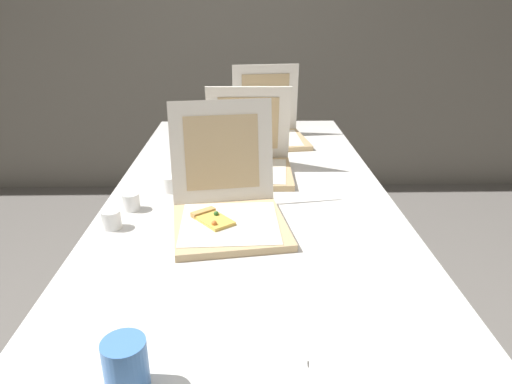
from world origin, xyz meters
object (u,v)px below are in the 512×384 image
Objects in this scene: table at (250,202)px; cup_white_mid at (170,184)px; napkin_pile at (273,384)px; cup_white_far at (203,154)px; cup_printed_front at (126,366)px; pizza_box_back at (270,130)px; cup_white_near_center at (131,202)px; cup_white_near_left at (111,220)px; pizza_box_middle at (250,162)px; pizza_box_front at (228,208)px.

cup_white_mid is at bearing -179.40° from table.
napkin_pile is (0.32, -0.92, -0.02)m from cup_white_mid.
cup_printed_front reaches higher than cup_white_far.
table is at bearing -107.27° from pizza_box_back.
cup_white_near_center is 0.88m from napkin_pile.
pizza_box_back reaches higher than cup_white_far.
cup_white_mid is at bearing 55.72° from cup_white_near_center.
cup_white_near_center is 0.14m from cup_white_near_left.
cup_white_near_center is at bearing -110.32° from cup_white_far.
cup_white_near_left is at bearing -101.96° from cup_white_near_center.
cup_white_near_center is (-0.40, -0.34, -0.02)m from pizza_box_middle.
cup_printed_front reaches higher than table.
table is at bearing 21.95° from cup_white_near_center.
cup_printed_front is at bearing -111.53° from pizza_box_front.
cup_white_mid is at bearing -128.88° from pizza_box_back.
pizza_box_middle is at bearing 88.82° from table.
napkin_pile is at bearing -70.92° from cup_white_mid.
cup_printed_front is (-0.02, -1.29, 0.02)m from cup_white_far.
pizza_box_middle is 5.94× the size of cup_white_near_center.
cup_white_near_left is 1.00× the size of cup_white_far.
napkin_pile is (0.10, -0.66, -0.05)m from pizza_box_front.
cup_white_mid is at bearing 109.08° from napkin_pile.
pizza_box_front is 7.63× the size of cup_white_near_center.
pizza_box_back reaches higher than pizza_box_middle.
pizza_box_middle reaches higher than cup_white_far.
cup_white_far is (0.19, 0.52, 0.00)m from cup_white_near_center.
cup_printed_front is (-0.23, -1.11, 0.00)m from pizza_box_middle.
cup_white_far is 0.55× the size of cup_printed_front.
pizza_box_back is 1.58m from napkin_pile.
napkin_pile is (0.42, -0.77, -0.02)m from cup_white_near_center.
pizza_box_front is 7.63× the size of cup_white_far.
pizza_box_back is (0.17, 0.92, 0.00)m from pizza_box_front.
table is 37.16× the size of cup_white_far.
pizza_box_back is 1.62m from cup_printed_front.
cup_printed_front is 0.26m from napkin_pile.
cup_printed_front is at bearing -86.10° from cup_white_mid.
table is 0.52m from cup_white_near_left.
cup_white_near_center is at bearing -129.58° from pizza_box_back.
cup_white_mid is (0.13, 0.29, 0.00)m from cup_white_near_left.
pizza_box_front is 0.68m from cup_printed_front.
cup_white_near_left is at bearing 107.20° from cup_printed_front.
pizza_box_front is at bearing -98.57° from pizza_box_middle.
pizza_box_middle is at bearing 48.16° from cup_white_near_left.
pizza_box_middle is at bearing -41.26° from cup_white_far.
cup_printed_front is at bearing -91.02° from cup_white_far.
pizza_box_middle is 5.94× the size of cup_white_far.
pizza_box_front reaches higher than pizza_box_middle.
pizza_box_middle is 0.52m from cup_white_near_center.
cup_white_near_center is at bearing -138.73° from pizza_box_middle.
cup_white_near_left reaches higher than napkin_pile.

